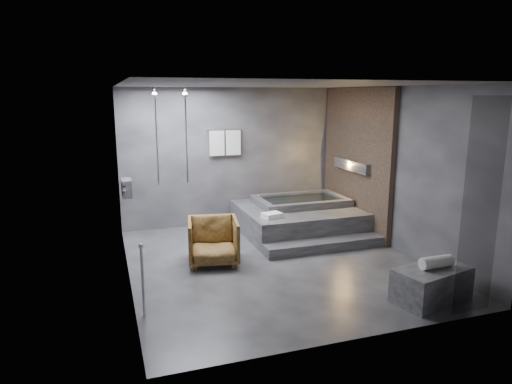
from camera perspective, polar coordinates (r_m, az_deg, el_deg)
name	(u,v)px	position (r m, az deg, el deg)	size (l,w,h in m)	color
room	(292,153)	(7.40, 4.55, 4.86)	(5.00, 5.04, 2.82)	#2A2A2C
tub_deck	(298,219)	(9.04, 5.21, -3.41)	(2.20, 2.00, 0.50)	#2E2E31
tub_step	(325,245)	(8.07, 8.58, -6.60)	(2.20, 0.36, 0.18)	#2E2E31
concrete_bench	(431,284)	(6.50, 21.07, -10.73)	(1.00, 0.55, 0.45)	#37373A
driftwood_chair	(213,241)	(7.35, -5.37, -6.12)	(0.79, 0.81, 0.74)	#422A10
rolled_towel	(436,262)	(6.42, 21.61, -8.16)	(0.16, 0.16, 0.45)	white
deck_towel	(272,215)	(8.16, 2.02, -2.92)	(0.33, 0.24, 0.09)	white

